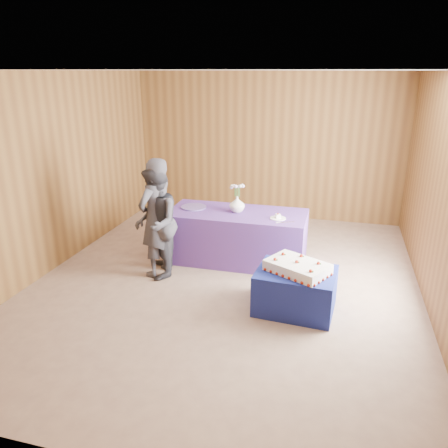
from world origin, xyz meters
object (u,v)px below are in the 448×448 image
(guest_right, at_px, (156,223))
(sheet_cake, at_px, (297,267))
(vase, at_px, (237,204))
(guest_left, at_px, (156,218))
(serving_table, at_px, (237,236))
(cake_table, at_px, (295,290))

(guest_right, bearing_deg, sheet_cake, 56.26)
(vase, height_order, guest_right, guest_right)
(vase, relative_size, guest_right, 0.15)
(guest_left, relative_size, guest_right, 1.07)
(serving_table, height_order, sheet_cake, serving_table)
(cake_table, relative_size, guest_left, 0.55)
(vase, distance_m, guest_right, 1.24)
(cake_table, xyz_separation_m, guest_right, (-1.94, 0.44, 0.52))
(cake_table, relative_size, sheet_cake, 1.07)
(sheet_cake, bearing_deg, vase, 156.39)
(vase, bearing_deg, guest_left, -140.98)
(serving_table, bearing_deg, vase, 110.04)
(serving_table, height_order, guest_right, guest_right)
(vase, bearing_deg, sheet_cake, -51.31)
(guest_left, xyz_separation_m, guest_right, (0.01, -0.05, -0.05))
(sheet_cake, relative_size, guest_right, 0.55)
(serving_table, distance_m, sheet_cake, 1.62)
(cake_table, xyz_separation_m, guest_left, (-1.95, 0.50, 0.57))
(sheet_cake, distance_m, vase, 1.66)
(sheet_cake, height_order, guest_left, guest_left)
(sheet_cake, xyz_separation_m, guest_right, (-1.95, 0.46, 0.20))
(guest_left, bearing_deg, guest_right, 33.86)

